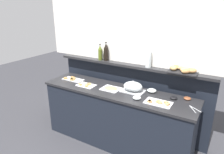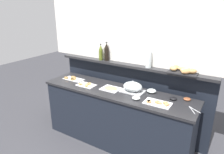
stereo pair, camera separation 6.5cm
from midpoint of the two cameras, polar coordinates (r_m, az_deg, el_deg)
The scene contains 18 objects.
ground_plane at distance 3.99m, azimuth 6.03°, elevation -13.03°, with size 12.00×12.00×0.00m, color #38383D.
buffet_counter at distance 3.30m, azimuth 1.65°, elevation -11.08°, with size 2.38×0.61×0.92m.
back_ledge_unit at distance 3.59m, azimuth 5.54°, elevation -5.18°, with size 2.66×0.22×1.23m.
upper_wall_panel at distance 3.30m, azimuth 6.46°, elevation 15.47°, with size 3.26×0.08×1.37m, color white.
sandwich_platter_rear at distance 3.29m, azimuth -6.60°, elevation -2.20°, with size 0.29×0.19×0.04m.
sandwich_platter_side at distance 2.75m, azimuth 13.16°, elevation -7.03°, with size 0.35×0.20×0.04m.
sandwich_platter_front at distance 3.58m, azimuth -10.20°, elevation -0.52°, with size 0.37×0.17×0.04m.
cold_cuts_platter at distance 3.13m, azimuth 0.21°, elevation -3.21°, with size 0.28×0.23×0.02m.
serving_cloche at distance 3.04m, azimuth 6.34°, elevation -2.76°, with size 0.34×0.24×0.17m.
glass_bowl_large at distance 2.82m, azimuth 7.34°, elevation -5.79°, with size 0.11×0.11×0.04m.
glass_bowl_medium at distance 3.07m, azimuth 11.49°, elevation -3.81°, with size 0.13×0.13×0.05m.
condiment_bowl_teal at distance 2.92m, azimuth 17.20°, elevation -5.68°, with size 0.10×0.10×0.03m, color black.
condiment_bowl_red at distance 2.96m, azimuth 20.67°, elevation -5.72°, with size 0.10×0.10×0.03m, color brown.
serving_tongs at distance 2.73m, azimuth 22.17°, elevation -8.40°, with size 0.16×0.16×0.01m.
wine_bottle_dark at distance 3.50m, azimuth -0.98°, elevation 6.86°, with size 0.08×0.08×0.32m.
olive_oil_bottle at distance 3.56m, azimuth -2.62°, elevation 6.71°, with size 0.06×0.06×0.28m.
bread_basket at distance 3.06m, azimuth 19.67°, elevation 1.83°, with size 0.40×0.31×0.08m.
water_carafe at distance 3.16m, azimuth 10.69°, elevation 4.80°, with size 0.09×0.09×0.25m, color silver.
Camera 2 is at (1.44, -2.45, 2.13)m, focal length 33.04 mm.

